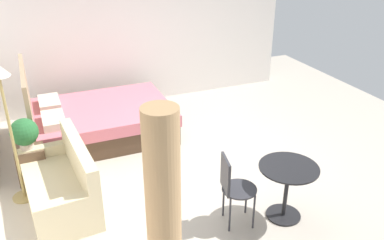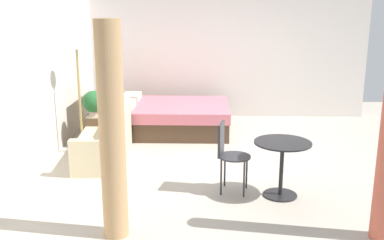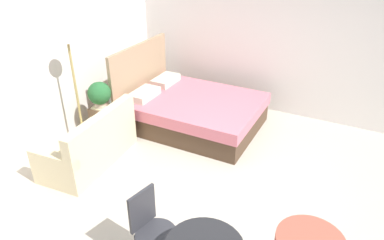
% 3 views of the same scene
% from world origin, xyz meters
% --- Properties ---
extents(ground_plane, '(8.48, 8.80, 0.02)m').
position_xyz_m(ground_plane, '(0.00, 0.00, -0.01)').
color(ground_plane, '#B2A899').
extents(wall_right, '(0.12, 5.80, 2.56)m').
position_xyz_m(wall_right, '(2.74, 0.00, 1.28)').
color(wall_right, silver).
rests_on(wall_right, ground).
extents(bed, '(1.66, 2.21, 1.31)m').
position_xyz_m(bed, '(1.46, 1.19, 0.30)').
color(bed, '#473323').
rests_on(bed, ground).
extents(couch, '(1.53, 0.85, 0.83)m').
position_xyz_m(couch, '(-0.21, 1.95, 0.28)').
color(couch, beige).
rests_on(couch, ground).
extents(nightstand, '(0.47, 0.38, 0.51)m').
position_xyz_m(nightstand, '(0.58, 2.28, 0.25)').
color(nightstand, brown).
rests_on(nightstand, ground).
extents(potted_plant, '(0.37, 0.37, 0.44)m').
position_xyz_m(potted_plant, '(0.48, 2.29, 0.75)').
color(potted_plant, tan).
rests_on(potted_plant, nightstand).
extents(vase, '(0.13, 0.13, 0.15)m').
position_xyz_m(vase, '(0.70, 2.23, 0.58)').
color(vase, silver).
rests_on(vase, nightstand).
extents(floor_lamp, '(0.30, 0.30, 1.81)m').
position_xyz_m(floor_lamp, '(0.13, 2.42, 1.38)').
color(floor_lamp, '#99844C').
rests_on(floor_lamp, ground).
extents(balcony_table, '(0.70, 0.70, 0.70)m').
position_xyz_m(balcony_table, '(-1.47, -0.48, 0.49)').
color(balcony_table, black).
rests_on(balcony_table, ground).
extents(cafe_chair_near_window, '(0.48, 0.48, 0.89)m').
position_xyz_m(cafe_chair_near_window, '(-1.34, 0.17, 0.54)').
color(cafe_chair_near_window, '#2D2D33').
rests_on(cafe_chair_near_window, ground).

